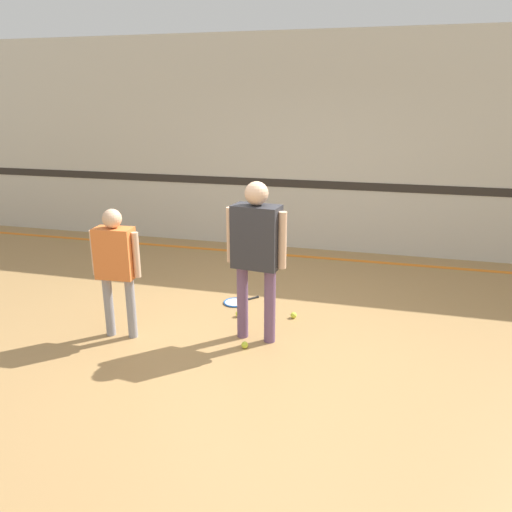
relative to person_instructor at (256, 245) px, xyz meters
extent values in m
plane|color=#A87F4C|center=(0.00, -0.12, -0.97)|extent=(16.00, 16.00, 0.00)
cube|color=beige|center=(0.00, 3.23, 0.63)|extent=(16.00, 0.06, 3.20)
cube|color=#2D2823|center=(0.00, 3.20, 0.05)|extent=(16.00, 0.01, 0.12)
cube|color=orange|center=(0.00, 2.77, -0.97)|extent=(14.40, 0.10, 0.01)
cylinder|color=#6B4C70|center=(-0.14, 0.02, -0.59)|extent=(0.11, 0.11, 0.75)
cylinder|color=#6B4C70|center=(0.14, -0.02, -0.59)|extent=(0.11, 0.11, 0.75)
cube|color=#2D2D33|center=(0.00, 0.00, 0.08)|extent=(0.46, 0.29, 0.60)
sphere|color=#DBAD89|center=(0.00, 0.00, 0.49)|extent=(0.22, 0.22, 0.22)
cylinder|color=#DBAD89|center=(-0.26, 0.03, 0.07)|extent=(0.08, 0.08, 0.53)
cylinder|color=#DBAD89|center=(0.26, -0.03, 0.07)|extent=(0.08, 0.08, 0.53)
cylinder|color=gray|center=(-1.44, -0.29, -0.66)|extent=(0.09, 0.09, 0.62)
cylinder|color=gray|center=(-1.20, -0.27, -0.66)|extent=(0.09, 0.09, 0.62)
cube|color=orange|center=(-1.32, -0.28, -0.10)|extent=(0.38, 0.23, 0.49)
sphere|color=#DBAD89|center=(-1.32, -0.28, 0.24)|extent=(0.18, 0.18, 0.18)
cylinder|color=#DBAD89|center=(-1.53, -0.29, -0.11)|extent=(0.07, 0.07, 0.44)
cylinder|color=#DBAD89|center=(-1.11, -0.27, -0.11)|extent=(0.07, 0.07, 0.44)
torus|color=blue|center=(-0.46, 0.80, -0.96)|extent=(0.39, 0.39, 0.02)
cylinder|color=silver|center=(-0.46, 0.80, -0.96)|extent=(0.23, 0.23, 0.01)
cylinder|color=black|center=(-0.31, 0.96, -0.96)|extent=(0.14, 0.15, 0.02)
sphere|color=black|center=(-0.25, 1.03, -0.96)|extent=(0.03, 0.03, 0.03)
sphere|color=#CCE038|center=(-0.05, -0.22, -0.94)|extent=(0.07, 0.07, 0.07)
sphere|color=#CCE038|center=(-0.34, 0.72, -0.94)|extent=(0.07, 0.07, 0.07)
sphere|color=#CCE038|center=(0.27, 0.57, -0.94)|extent=(0.07, 0.07, 0.07)
sphere|color=#CCE038|center=(-0.32, 0.45, -0.94)|extent=(0.07, 0.07, 0.07)
camera|label=1|loc=(1.14, -4.33, 1.32)|focal=35.00mm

